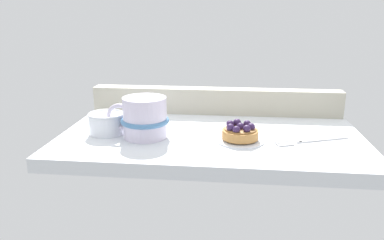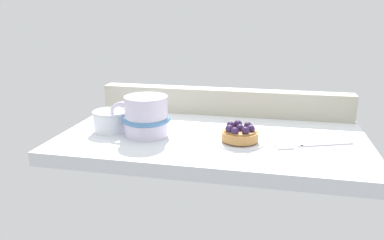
% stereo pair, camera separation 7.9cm
% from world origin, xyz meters
% --- Properties ---
extents(ground_plane, '(0.66, 0.38, 0.03)m').
position_xyz_m(ground_plane, '(0.00, 0.00, -0.01)').
color(ground_plane, silver).
extents(window_rail_back, '(0.65, 0.04, 0.07)m').
position_xyz_m(window_rail_back, '(0.00, 0.17, 0.03)').
color(window_rail_back, '#B2AD99').
rests_on(window_rail_back, ground_plane).
extents(dessert_plate, '(0.10, 0.10, 0.01)m').
position_xyz_m(dessert_plate, '(0.06, -0.05, 0.00)').
color(dessert_plate, silver).
rests_on(dessert_plate, ground_plane).
extents(raspberry_tart, '(0.08, 0.08, 0.04)m').
position_xyz_m(raspberry_tart, '(0.06, -0.05, 0.02)').
color(raspberry_tart, '#B77F42').
rests_on(raspberry_tart, dessert_plate).
extents(coffee_mug, '(0.14, 0.10, 0.09)m').
position_xyz_m(coffee_mug, '(-0.14, -0.04, 0.04)').
color(coffee_mug, silver).
rests_on(coffee_mug, ground_plane).
extents(dessert_fork, '(0.16, 0.08, 0.01)m').
position_xyz_m(dessert_fork, '(0.21, -0.04, 0.00)').
color(dessert_fork, silver).
rests_on(dessert_fork, ground_plane).
extents(sugar_bowl, '(0.08, 0.08, 0.05)m').
position_xyz_m(sugar_bowl, '(-0.23, -0.03, 0.02)').
color(sugar_bowl, silver).
rests_on(sugar_bowl, ground_plane).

